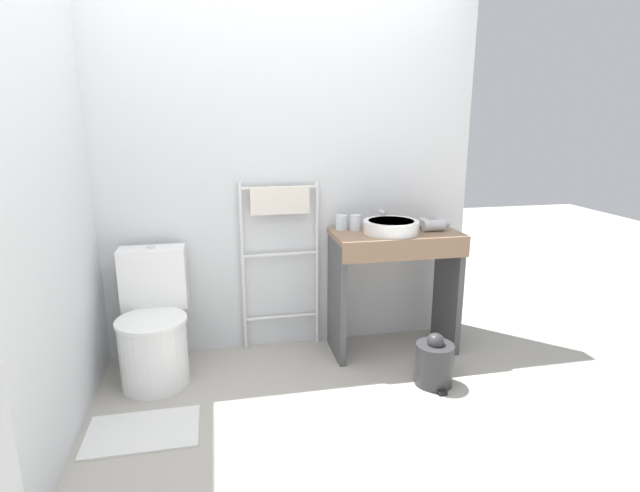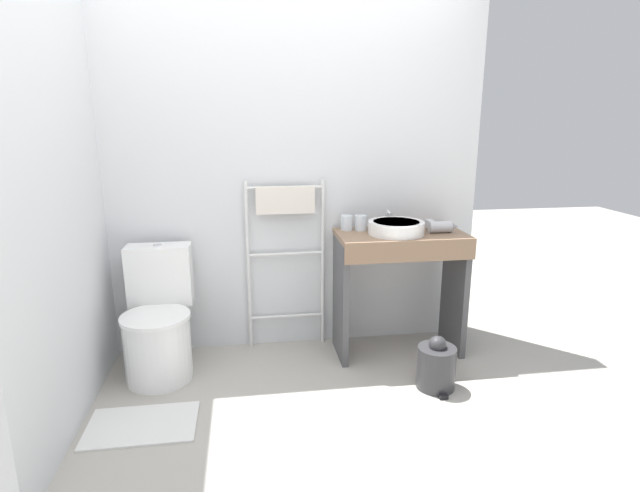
% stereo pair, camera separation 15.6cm
% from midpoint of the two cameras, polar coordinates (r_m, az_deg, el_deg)
% --- Properties ---
extents(ground_plane, '(12.00, 12.00, 0.00)m').
position_cam_midpoint_polar(ground_plane, '(2.61, 1.37, -22.38)').
color(ground_plane, '#A8A399').
extents(wall_back, '(2.62, 0.12, 2.40)m').
position_cam_midpoint_polar(wall_back, '(3.39, -2.27, 8.29)').
color(wall_back, silver).
rests_on(wall_back, ground_plane).
extents(wall_side, '(0.12, 1.84, 2.40)m').
position_cam_midpoint_polar(wall_side, '(2.84, -26.68, 5.57)').
color(wall_side, silver).
rests_on(wall_side, ground_plane).
extents(toilet, '(0.41, 0.56, 0.79)m').
position_cam_midpoint_polar(toilet, '(3.25, -16.66, -8.67)').
color(toilet, white).
rests_on(toilet, ground_plane).
extents(towel_radiator, '(0.53, 0.06, 1.17)m').
position_cam_midpoint_polar(towel_radiator, '(3.33, -2.61, 2.09)').
color(towel_radiator, silver).
rests_on(towel_radiator, ground_plane).
extents(vanity_counter, '(0.83, 0.44, 0.84)m').
position_cam_midpoint_polar(vanity_counter, '(3.36, 10.45, -3.20)').
color(vanity_counter, '#84664C').
rests_on(vanity_counter, ground_plane).
extents(sink_basin, '(0.36, 0.36, 0.08)m').
position_cam_midpoint_polar(sink_basin, '(3.26, 10.06, 2.11)').
color(sink_basin, white).
rests_on(sink_basin, vanity_counter).
extents(faucet, '(0.02, 0.10, 0.12)m').
position_cam_midpoint_polar(faucet, '(3.43, 9.07, 3.37)').
color(faucet, silver).
rests_on(faucet, vanity_counter).
extents(cup_near_wall, '(0.08, 0.08, 0.10)m').
position_cam_midpoint_polar(cup_near_wall, '(3.33, 4.43, 2.66)').
color(cup_near_wall, silver).
rests_on(cup_near_wall, vanity_counter).
extents(cup_near_edge, '(0.08, 0.08, 0.10)m').
position_cam_midpoint_polar(cup_near_edge, '(3.33, 6.02, 2.64)').
color(cup_near_edge, silver).
rests_on(cup_near_edge, vanity_counter).
extents(hair_dryer, '(0.20, 0.18, 0.08)m').
position_cam_midpoint_polar(hair_dryer, '(3.38, 14.89, 2.18)').
color(hair_dryer, '#B7B7BC').
rests_on(hair_dryer, vanity_counter).
extents(trash_bin, '(0.23, 0.26, 0.33)m').
position_cam_midpoint_polar(trash_bin, '(3.13, 14.58, -13.13)').
color(trash_bin, '#333335').
rests_on(trash_bin, ground_plane).
extents(bath_mat, '(0.56, 0.36, 0.01)m').
position_cam_midpoint_polar(bath_mat, '(2.90, -18.14, -18.89)').
color(bath_mat, silver).
rests_on(bath_mat, ground_plane).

